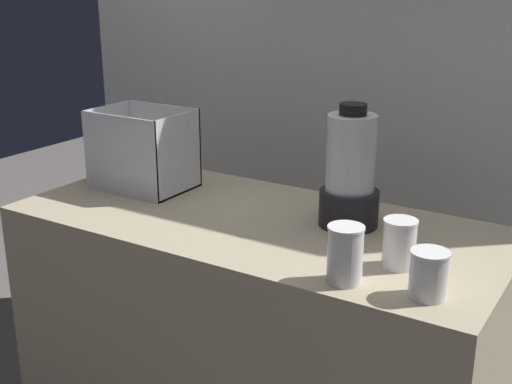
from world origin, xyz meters
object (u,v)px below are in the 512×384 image
juice_cup_beet_far_left (345,258)px  juice_cup_carrot_middle (428,278)px  carrot_display_bin (143,163)px  juice_cup_orange_left (399,246)px  blender_pitcher (350,176)px

juice_cup_beet_far_left → juice_cup_carrot_middle: (0.18, 0.03, -0.01)m
carrot_display_bin → juice_cup_orange_left: bearing=-9.7°
juice_cup_beet_far_left → juice_cup_carrot_middle: juice_cup_beet_far_left is taller
carrot_display_bin → blender_pitcher: blender_pitcher is taller
juice_cup_beet_far_left → juice_cup_carrot_middle: 0.18m
blender_pitcher → juice_cup_orange_left: bearing=-41.6°
juice_cup_carrot_middle → juice_cup_beet_far_left: bearing=-171.9°
blender_pitcher → juice_cup_carrot_middle: size_ratio=3.18×
juice_cup_beet_far_left → blender_pitcher: bearing=113.0°
juice_cup_carrot_middle → juice_cup_orange_left: bearing=132.9°
juice_cup_beet_far_left → juice_cup_carrot_middle: size_ratio=1.26×
blender_pitcher → juice_cup_beet_far_left: blender_pitcher is taller
juice_cup_orange_left → juice_cup_carrot_middle: 0.16m
juice_cup_beet_far_left → juice_cup_orange_left: (0.07, 0.14, -0.01)m
carrot_display_bin → juice_cup_beet_far_left: carrot_display_bin is taller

